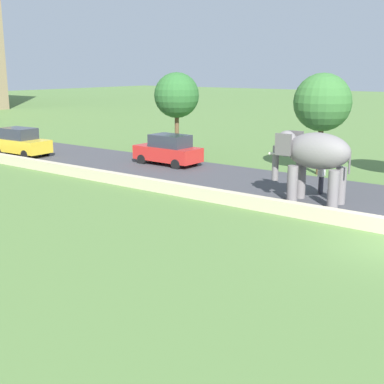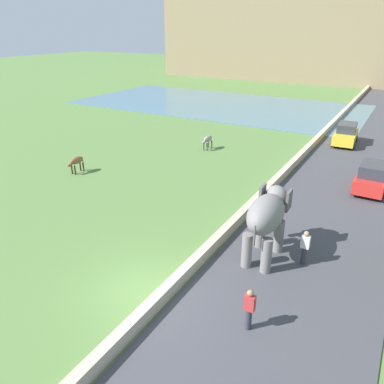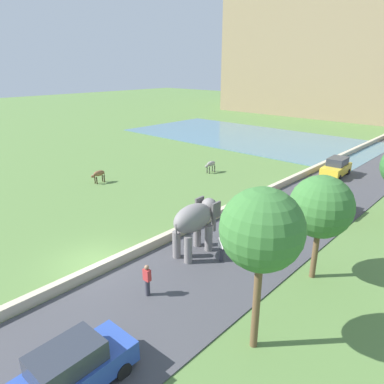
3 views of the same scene
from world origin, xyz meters
name	(u,v)px [view 3 (image 3 of 3)]	position (x,y,z in m)	size (l,w,h in m)	color
ground_plane	(92,262)	(0.00, 0.00, 0.00)	(220.00, 220.00, 0.00)	#567A3D
road_surface	(332,191)	(5.00, 20.00, 0.03)	(7.00, 120.00, 0.06)	#424247
barrier_wall	(280,184)	(1.20, 18.00, 0.27)	(0.40, 110.00, 0.54)	beige
lake	(247,137)	(-14.00, 35.18, 0.04)	(36.00, 18.00, 0.08)	slate
elephant	(196,220)	(3.42, 4.56, 2.04)	(1.49, 3.48, 2.99)	slate
person_beside_elephant	(222,247)	(5.07, 4.82, 0.87)	(0.36, 0.22, 1.63)	#33333D
person_trailing	(147,280)	(4.48, 0.12, 0.87)	(0.36, 0.22, 1.63)	#33333D
car_yellow	(336,167)	(3.42, 24.50, 0.90)	(1.95, 4.08, 1.80)	gold
car_red	(327,203)	(6.57, 14.86, 0.90)	(1.87, 4.04, 1.80)	red
car_blue	(73,369)	(6.58, -4.78, 0.90)	(1.88, 4.04, 1.80)	#2D4CA8
cow_grey	(211,164)	(-6.14, 17.32, 0.84)	(0.49, 1.40, 1.15)	gray
cow_brown	(99,174)	(-11.45, 8.01, 0.84)	(0.46, 1.39, 1.15)	brown
tree_near	(262,230)	(9.75, 0.85, 4.84)	(2.90, 2.90, 6.33)	brown
tree_mid	(321,207)	(9.34, 6.78, 3.78)	(3.00, 3.00, 5.30)	brown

